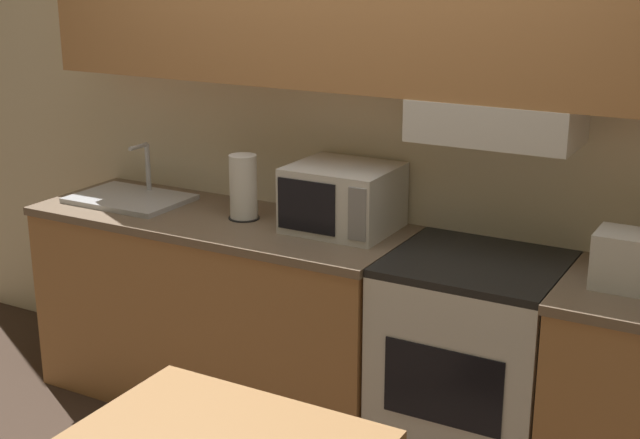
% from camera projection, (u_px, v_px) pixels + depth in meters
% --- Properties ---
extents(ground_plane, '(16.00, 16.00, 0.00)m').
position_uv_depth(ground_plane, '(369.00, 400.00, 4.19)').
color(ground_plane, '#3D2D23').
extents(wall_back, '(5.33, 0.38, 2.55)m').
position_uv_depth(wall_back, '(371.00, 81.00, 3.69)').
color(wall_back, beige).
rests_on(wall_back, ground_plane).
extents(lower_counter_main, '(1.73, 0.64, 0.89)m').
position_uv_depth(lower_counter_main, '(221.00, 309.00, 4.08)').
color(lower_counter_main, '#B27A47').
rests_on(lower_counter_main, ground_plane).
extents(lower_counter_right_stub, '(0.55, 0.64, 0.89)m').
position_uv_depth(lower_counter_right_stub, '(629.00, 403.00, 3.24)').
color(lower_counter_right_stub, '#B27A47').
rests_on(lower_counter_right_stub, ground_plane).
extents(stove_range, '(0.66, 0.62, 0.89)m').
position_uv_depth(stove_range, '(471.00, 366.00, 3.53)').
color(stove_range, silver).
rests_on(stove_range, ground_plane).
extents(microwave, '(0.43, 0.39, 0.28)m').
position_uv_depth(microwave, '(343.00, 198.00, 3.73)').
color(microwave, silver).
rests_on(microwave, lower_counter_main).
extents(sink_basin, '(0.53, 0.38, 0.26)m').
position_uv_depth(sink_basin, '(130.00, 198.00, 4.18)').
color(sink_basin, '#B7BABF').
rests_on(sink_basin, lower_counter_main).
extents(paper_towel_roll, '(0.14, 0.14, 0.29)m').
position_uv_depth(paper_towel_roll, '(243.00, 187.00, 3.88)').
color(paper_towel_roll, black).
rests_on(paper_towel_roll, lower_counter_main).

